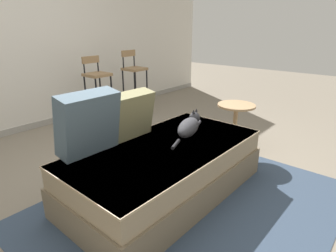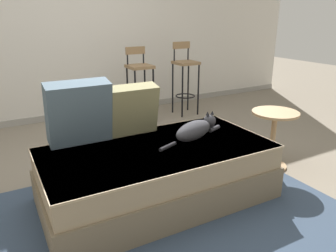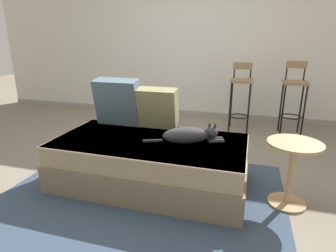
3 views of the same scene
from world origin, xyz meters
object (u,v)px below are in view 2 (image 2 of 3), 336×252
(couch, at_px, (158,173))
(cat, at_px, (196,129))
(throw_pillow_corner, at_px, (79,113))
(side_table, at_px, (274,131))
(throw_pillow_middle, at_px, (133,109))
(bar_stool_by_doorway, at_px, (185,73))
(bar_stool_near_window, at_px, (140,78))

(couch, distance_m, cat, 0.48)
(throw_pillow_corner, relative_size, side_table, 0.90)
(throw_pillow_middle, distance_m, bar_stool_by_doorway, 2.22)
(couch, height_order, side_table, side_table)
(cat, bearing_deg, bar_stool_by_doorway, 59.95)
(couch, bearing_deg, side_table, -0.78)
(throw_pillow_corner, relative_size, bar_stool_near_window, 0.50)
(couch, relative_size, side_table, 3.21)
(throw_pillow_middle, bearing_deg, bar_stool_near_window, 63.36)
(bar_stool_near_window, bearing_deg, throw_pillow_corner, -128.28)
(throw_pillow_middle, relative_size, bar_stool_by_doorway, 0.41)
(cat, distance_m, bar_stool_by_doorway, 2.25)
(throw_pillow_corner, distance_m, bar_stool_by_doorway, 2.55)
(couch, height_order, throw_pillow_middle, throw_pillow_middle)
(couch, height_order, bar_stool_by_doorway, bar_stool_by_doorway)
(side_table, bearing_deg, bar_stool_near_window, 104.05)
(throw_pillow_corner, distance_m, side_table, 1.83)
(bar_stool_near_window, distance_m, side_table, 2.06)
(bar_stool_near_window, bearing_deg, couch, -111.10)
(throw_pillow_middle, bearing_deg, cat, -40.62)
(throw_pillow_middle, bearing_deg, side_table, -16.79)
(throw_pillow_middle, relative_size, cat, 0.60)
(throw_pillow_corner, bearing_deg, bar_stool_by_doorway, 38.58)
(couch, xyz_separation_m, throw_pillow_middle, (-0.04, 0.37, 0.44))
(cat, distance_m, side_table, 0.90)
(throw_pillow_middle, xyz_separation_m, bar_stool_near_window, (0.80, 1.60, -0.06))
(cat, bearing_deg, throw_pillow_middle, 139.38)
(bar_stool_by_doorway, distance_m, side_table, 2.02)
(cat, bearing_deg, side_table, -2.48)
(couch, height_order, throw_pillow_corner, throw_pillow_corner)
(throw_pillow_corner, xyz_separation_m, throw_pillow_middle, (0.45, -0.01, -0.04))
(bar_stool_by_doorway, bearing_deg, couch, -127.26)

